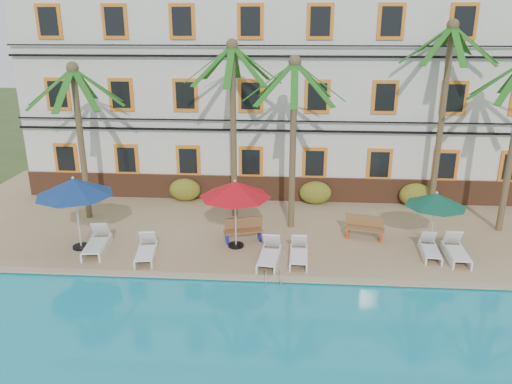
# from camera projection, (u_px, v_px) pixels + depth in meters

# --- Properties ---
(ground) EXTENTS (100.00, 100.00, 0.00)m
(ground) POSITION_uv_depth(u_px,v_px,m) (278.00, 273.00, 17.61)
(ground) COLOR #384C23
(ground) RESTS_ON ground
(pool_deck) EXTENTS (30.00, 12.00, 0.25)m
(pool_deck) POSITION_uv_depth(u_px,v_px,m) (281.00, 218.00, 22.29)
(pool_deck) COLOR tan
(pool_deck) RESTS_ON ground
(pool_coping) EXTENTS (30.00, 0.35, 0.06)m
(pool_coping) POSITION_uv_depth(u_px,v_px,m) (277.00, 279.00, 16.67)
(pool_coping) COLOR tan
(pool_coping) RESTS_ON pool_deck
(hotel_building) EXTENTS (25.40, 6.44, 10.22)m
(hotel_building) POSITION_uv_depth(u_px,v_px,m) (285.00, 85.00, 25.30)
(hotel_building) COLOR silver
(hotel_building) RESTS_ON pool_deck
(palm_a) EXTENTS (4.01, 4.01, 6.68)m
(palm_a) POSITION_uv_depth(u_px,v_px,m) (78.00, 120.00, 20.65)
(palm_a) COLOR brown
(palm_a) RESTS_ON pool_deck
(palm_b) EXTENTS (4.01, 4.01, 7.56)m
(palm_b) POSITION_uv_depth(u_px,v_px,m) (233.00, 106.00, 20.68)
(palm_b) COLOR brown
(palm_b) RESTS_ON pool_deck
(palm_c) EXTENTS (4.01, 4.01, 7.01)m
(palm_c) POSITION_uv_depth(u_px,v_px,m) (293.00, 120.00, 19.57)
(palm_c) COLOR brown
(palm_c) RESTS_ON pool_deck
(palm_d) EXTENTS (4.01, 4.01, 8.31)m
(palm_d) POSITION_uv_depth(u_px,v_px,m) (445.00, 94.00, 20.97)
(palm_d) COLOR brown
(palm_d) RESTS_ON pool_deck
(shrub_left) EXTENTS (1.50, 0.90, 1.10)m
(shrub_left) POSITION_uv_depth(u_px,v_px,m) (185.00, 190.00, 23.90)
(shrub_left) COLOR #2B5217
(shrub_left) RESTS_ON pool_deck
(shrub_mid) EXTENTS (1.50, 0.90, 1.10)m
(shrub_mid) POSITION_uv_depth(u_px,v_px,m) (315.00, 193.00, 23.48)
(shrub_mid) COLOR #2B5217
(shrub_mid) RESTS_ON pool_deck
(shrub_right) EXTENTS (1.50, 0.90, 1.10)m
(shrub_right) POSITION_uv_depth(u_px,v_px,m) (416.00, 195.00, 23.17)
(shrub_right) COLOR #2B5217
(shrub_right) RESTS_ON pool_deck
(umbrella_blue) EXTENTS (2.85, 2.85, 2.84)m
(umbrella_blue) POSITION_uv_depth(u_px,v_px,m) (74.00, 187.00, 18.25)
(umbrella_blue) COLOR black
(umbrella_blue) RESTS_ON pool_deck
(umbrella_red) EXTENTS (2.70, 2.70, 2.69)m
(umbrella_red) POSITION_uv_depth(u_px,v_px,m) (235.00, 190.00, 18.41)
(umbrella_red) COLOR black
(umbrella_red) RESTS_ON pool_deck
(umbrella_green) EXTENTS (2.26, 2.26, 2.26)m
(umbrella_green) POSITION_uv_depth(u_px,v_px,m) (436.00, 200.00, 18.44)
(umbrella_green) COLOR black
(umbrella_green) RESTS_ON pool_deck
(lounger_a) EXTENTS (0.93, 2.05, 0.94)m
(lounger_a) POSITION_uv_depth(u_px,v_px,m) (97.00, 243.00, 18.71)
(lounger_a) COLOR white
(lounger_a) RESTS_ON pool_deck
(lounger_b) EXTENTS (0.91, 1.90, 0.86)m
(lounger_b) POSITION_uv_depth(u_px,v_px,m) (146.00, 251.00, 18.15)
(lounger_b) COLOR white
(lounger_b) RESTS_ON pool_deck
(lounger_c) EXTENTS (0.85, 1.96, 0.90)m
(lounger_c) POSITION_uv_depth(u_px,v_px,m) (269.00, 255.00, 17.81)
(lounger_c) COLOR white
(lounger_c) RESTS_ON pool_deck
(lounger_d) EXTENTS (0.67, 1.78, 0.83)m
(lounger_d) POSITION_uv_depth(u_px,v_px,m) (299.00, 254.00, 17.93)
(lounger_d) COLOR white
(lounger_d) RESTS_ON pool_deck
(lounger_e) EXTENTS (0.72, 1.70, 0.79)m
(lounger_e) POSITION_uv_depth(u_px,v_px,m) (430.00, 249.00, 18.34)
(lounger_e) COLOR white
(lounger_e) RESTS_ON pool_deck
(lounger_f) EXTENTS (0.76, 1.91, 0.89)m
(lounger_f) POSITION_uv_depth(u_px,v_px,m) (456.00, 251.00, 18.12)
(lounger_f) COLOR white
(lounger_f) RESTS_ON pool_deck
(bench_left) EXTENTS (1.57, 0.88, 0.93)m
(bench_left) POSITION_uv_depth(u_px,v_px,m) (243.00, 229.00, 19.53)
(bench_left) COLOR olive
(bench_left) RESTS_ON pool_deck
(bench_right) EXTENTS (1.57, 0.82, 0.93)m
(bench_right) POSITION_uv_depth(u_px,v_px,m) (365.00, 227.00, 19.74)
(bench_right) COLOR olive
(bench_right) RESTS_ON pool_deck
(pool_ladder) EXTENTS (0.54, 0.74, 0.74)m
(pool_ladder) POSITION_uv_depth(u_px,v_px,m) (274.00, 281.00, 16.60)
(pool_ladder) COLOR silver
(pool_ladder) RESTS_ON ground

